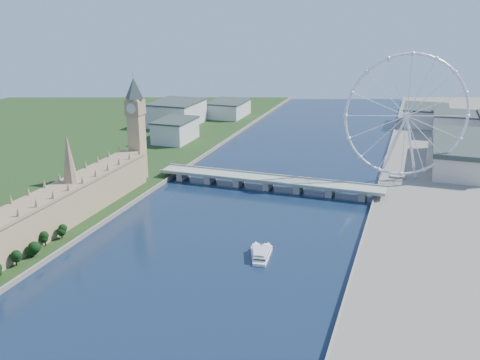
% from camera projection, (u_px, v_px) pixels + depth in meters
% --- Properties ---
extents(parliament_range, '(24.00, 200.00, 70.00)m').
position_uv_depth(parliament_range, '(73.00, 199.00, 433.35)').
color(parliament_range, tan).
rests_on(parliament_range, ground).
extents(big_ben, '(20.02, 20.02, 110.00)m').
position_uv_depth(big_ben, '(136.00, 116.00, 515.35)').
color(big_ben, tan).
rests_on(big_ben, ground).
extents(westminster_bridge, '(220.00, 22.00, 9.50)m').
position_uv_depth(westminster_bridge, '(268.00, 181.00, 514.66)').
color(westminster_bridge, gray).
rests_on(westminster_bridge, ground).
extents(london_eye, '(113.60, 39.12, 124.30)m').
position_uv_depth(london_eye, '(406.00, 116.00, 508.29)').
color(london_eye, silver).
rests_on(london_eye, ground).
extents(county_hall, '(54.00, 144.00, 35.00)m').
position_uv_depth(county_hall, '(456.00, 168.00, 579.92)').
color(county_hall, beige).
rests_on(county_hall, ground).
extents(city_skyline, '(505.00, 280.00, 32.00)m').
position_uv_depth(city_skyline, '(348.00, 121.00, 733.15)').
color(city_skyline, beige).
rests_on(city_skyline, ground).
extents(tour_boat_near, '(17.71, 30.90, 6.65)m').
position_uv_depth(tour_boat_near, '(257.00, 257.00, 374.97)').
color(tour_boat_near, white).
rests_on(tour_boat_near, ground).
extents(tour_boat_far, '(10.74, 31.17, 6.76)m').
position_uv_depth(tour_boat_far, '(264.00, 258.00, 373.98)').
color(tour_boat_far, white).
rests_on(tour_boat_far, ground).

